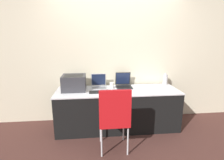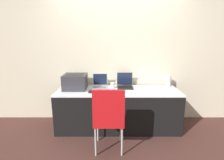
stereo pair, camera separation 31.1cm
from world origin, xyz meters
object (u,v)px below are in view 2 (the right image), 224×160
at_px(metal_pitcher, 168,81).
at_px(chair, 108,114).
at_px(external_keyboard, 99,92).
at_px(coffee_cup, 112,85).
at_px(printer, 75,81).
at_px(laptop_left, 100,85).
at_px(laptop_right, 125,84).

relative_size(metal_pitcher, chair, 0.24).
distance_m(external_keyboard, coffee_cup, 0.33).
height_order(printer, chair, printer).
xyz_separation_m(laptop_left, metal_pitcher, (1.32, 0.09, 0.05)).
bearing_deg(external_keyboard, chair, -74.83).
bearing_deg(chair, laptop_left, 101.14).
relative_size(printer, metal_pitcher, 1.72).
bearing_deg(metal_pitcher, chair, -138.14).
distance_m(external_keyboard, metal_pitcher, 1.36).
distance_m(printer, chair, 1.08).
bearing_deg(external_keyboard, coffee_cup, 45.97).
height_order(laptop_right, external_keyboard, laptop_right).
distance_m(laptop_right, coffee_cup, 0.25).
bearing_deg(chair, printer, 126.67).
relative_size(external_keyboard, metal_pitcher, 1.53).
relative_size(laptop_left, coffee_cup, 2.81).
height_order(printer, coffee_cup, printer).
xyz_separation_m(printer, laptop_right, (0.92, 0.12, -0.09)).
bearing_deg(chair, metal_pitcher, 41.86).
bearing_deg(laptop_left, chair, -78.86).
bearing_deg(coffee_cup, laptop_left, 169.18).
bearing_deg(laptop_right, external_keyboard, -146.44).
bearing_deg(metal_pitcher, printer, -174.24).
relative_size(printer, laptop_right, 1.35).
distance_m(printer, coffee_cup, 0.69).
height_order(metal_pitcher, chair, chair).
height_order(laptop_right, coffee_cup, laptop_right).
distance_m(printer, metal_pitcher, 1.77).
bearing_deg(laptop_right, coffee_cup, -163.18).
bearing_deg(external_keyboard, printer, 156.93).
xyz_separation_m(coffee_cup, chair, (-0.05, -0.89, -0.17)).
relative_size(printer, coffee_cup, 3.73).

